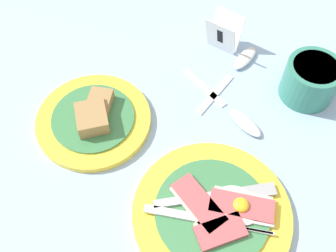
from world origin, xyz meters
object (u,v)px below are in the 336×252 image
Objects in this scene: breakfast_plate at (214,211)px; number_card at (224,34)px; teaspoon_by_saucer at (238,67)px; teaspoon_near_cup at (234,113)px; sugar_cup at (311,80)px; bread_plate at (94,119)px.

breakfast_plate is 0.34m from number_card.
teaspoon_by_saucer is 1.05× the size of teaspoon_near_cup.
teaspoon_near_cup is (-0.10, -0.10, -0.03)m from sugar_cup.
number_card is at bearing 62.26° from teaspoon_by_saucer.
number_card is 0.07m from teaspoon_by_saucer.
teaspoon_by_saucer is at bearing -30.56° from number_card.
number_card reaches higher than teaspoon_near_cup.
sugar_cup reaches higher than breakfast_plate.
breakfast_plate is 1.27× the size of teaspoon_near_cup.
breakfast_plate reaches higher than teaspoon_near_cup.
number_card is (0.13, 0.26, 0.03)m from bread_plate.
sugar_cup is at bearing 36.61° from bread_plate.
breakfast_plate is at bearing -155.79° from teaspoon_by_saucer.
bread_plate is 1.06× the size of teaspoon_near_cup.
breakfast_plate is 0.29m from teaspoon_by_saucer.
teaspoon_by_saucer is at bearing 52.42° from bread_plate.
breakfast_plate is 2.49× the size of sugar_cup.
bread_plate is at bearing 166.76° from breakfast_plate.
sugar_cup is at bearing -4.79° from number_card.
bread_plate reaches higher than breakfast_plate.
sugar_cup is 0.13m from teaspoon_by_saucer.
sugar_cup is 0.51× the size of teaspoon_near_cup.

